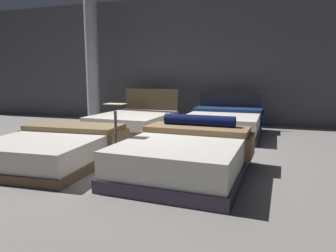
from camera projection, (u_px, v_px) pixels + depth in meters
ground_plane at (150, 148)px, 5.66m from camera, size 18.00×18.00×0.02m
showroom_back_wall at (193, 61)px, 8.58m from camera, size 18.00×0.06×3.50m
bed_0 at (55, 148)px, 4.67m from camera, size 1.75×2.11×0.49m
bed_1 at (185, 155)px, 4.08m from camera, size 1.68×2.02×0.72m
bed_2 at (135, 122)px, 7.47m from camera, size 1.73×2.25×0.97m
bed_3 at (223, 123)px, 6.92m from camera, size 1.72×2.18×0.89m
price_sign at (116, 144)px, 4.34m from camera, size 0.28×0.24×0.93m
support_pillar at (92, 61)px, 8.68m from camera, size 0.36×0.36×3.50m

